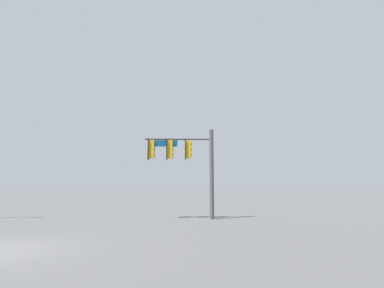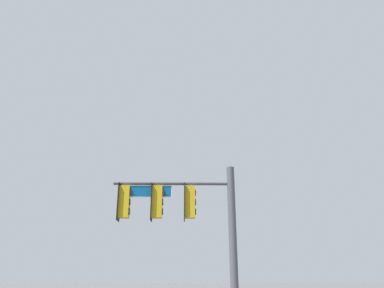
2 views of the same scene
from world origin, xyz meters
TOP-DOWN VIEW (x-y plane):
  - signal_pole_near at (-6.80, -8.35)m, footprint 4.28×0.76m

SIDE VIEW (x-z plane):
  - signal_pole_near at x=-6.80m, z-range 0.92..6.43m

